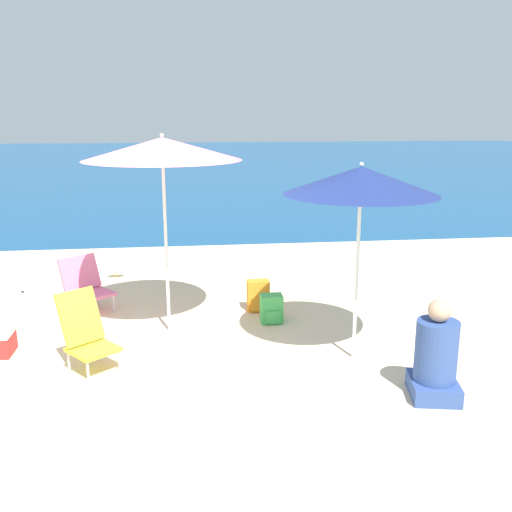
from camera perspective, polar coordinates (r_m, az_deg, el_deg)
The scene contains 11 objects.
ground_plane at distance 6.04m, azimuth -11.89°, elevation -10.47°, with size 60.00×60.00×0.00m, color beige.
sea_water at distance 30.85m, azimuth -8.19°, elevation 9.35°, with size 60.00×40.00×0.01m.
beach_umbrella_pink at distance 6.37m, azimuth -9.35°, elevation 10.50°, with size 1.74×1.74×2.27m.
beach_umbrella_navy at distance 5.65m, azimuth 10.45°, elevation 7.40°, with size 1.52×1.52×2.03m.
beach_chair_pink at distance 7.65m, azimuth -16.71°, elevation -2.73°, with size 0.75×0.76×0.69m.
beach_chair_yellow at distance 5.92m, azimuth -16.65°, elevation -7.27°, with size 0.65×0.67×0.78m.
person_seated_near at distance 5.38m, azimuth 17.53°, elevation -9.73°, with size 0.50×0.56×0.92m.
backpack_green at distance 6.96m, azimuth 1.56°, elevation -5.31°, with size 0.26×0.24×0.35m.
backpack_orange at distance 7.35m, azimuth 0.22°, elevation -4.02°, with size 0.28×0.21×0.40m.
water_bottle at distance 8.06m, azimuth -22.22°, elevation -4.23°, with size 0.07×0.07×0.23m.
seagull at distance 9.08m, azimuth -13.78°, elevation -1.26°, with size 0.27×0.11×0.23m.
Camera 1 is at (0.55, -5.48, 2.48)m, focal length 40.00 mm.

